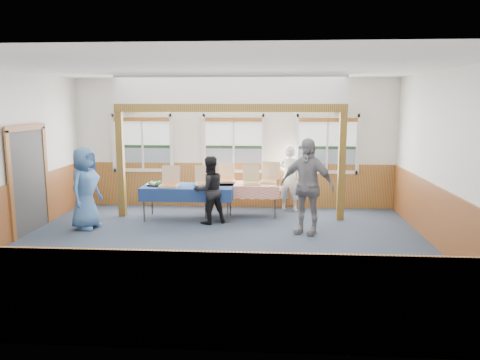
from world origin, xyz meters
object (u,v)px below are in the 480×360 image
at_px(woman_white, 289,178).
at_px(man_blue, 85,188).
at_px(table_left, 188,188).
at_px(table_right, 241,186).
at_px(woman_black, 209,190).
at_px(person_grey, 307,186).

height_order(woman_white, man_blue, man_blue).
xyz_separation_m(table_left, table_right, (1.17, 0.38, -0.01)).
distance_m(table_right, man_blue, 3.43).
bearing_deg(woman_black, person_grey, 132.18).
distance_m(woman_white, person_grey, 1.99).
bearing_deg(woman_white, person_grey, 111.67).
height_order(man_blue, person_grey, person_grey).
bearing_deg(person_grey, woman_black, -172.22).
bearing_deg(woman_white, table_left, 36.14).
xyz_separation_m(man_blue, person_grey, (4.55, -0.04, 0.11)).
bearing_deg(person_grey, table_right, 160.09).
bearing_deg(woman_black, table_right, -160.58).
bearing_deg(table_right, woman_black, -132.31).
height_order(woman_white, woman_black, woman_white).
xyz_separation_m(table_right, person_grey, (1.40, -1.39, 0.27)).
bearing_deg(woman_white, man_blue, 37.99).
bearing_deg(man_blue, table_right, -53.81).
distance_m(table_left, person_grey, 2.78).
relative_size(table_left, woman_black, 1.43).
relative_size(woman_black, person_grey, 0.76).
bearing_deg(table_right, woman_white, 24.13).
distance_m(man_blue, person_grey, 4.55).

